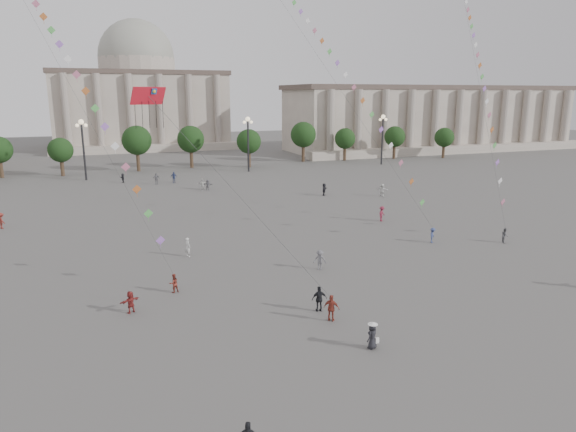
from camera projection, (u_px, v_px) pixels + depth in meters
name	position (u px, v px, depth m)	size (l,w,h in m)	color
ground	(331.00, 335.00, 32.45)	(360.00, 360.00, 0.00)	#4E4C49
hall_east	(433.00, 118.00, 141.65)	(84.00, 26.22, 17.20)	#A5978A
hall_central	(140.00, 97.00, 146.91)	(48.30, 34.30, 35.50)	#A5978A
tree_row	(165.00, 143.00, 102.28)	(137.12, 5.12, 8.00)	#37251B
lamp_post_mid_west	(83.00, 138.00, 89.42)	(2.00, 0.90, 10.65)	#262628
lamp_post_mid_east	(248.00, 134.00, 99.65)	(2.00, 0.90, 10.65)	#262628
lamp_post_far_east	(383.00, 130.00, 109.89)	(2.00, 0.90, 10.65)	#262628
person_crowd_0	(174.00, 177.00, 88.07)	(1.14, 0.47, 1.94)	navy
person_crowd_4	(202.00, 184.00, 82.09)	(1.61, 0.51, 1.73)	white
person_crowd_6	(320.00, 260.00, 44.38)	(1.13, 0.65, 1.76)	#5C5C61
person_crowd_7	(382.00, 190.00, 76.41)	(1.76, 0.56, 1.90)	white
person_crowd_8	(382.00, 214.00, 61.38)	(1.18, 0.68, 1.83)	maroon
person_crowd_9	(324.00, 189.00, 77.04)	(1.72, 0.55, 1.85)	black
person_crowd_12	(208.00, 185.00, 81.35)	(1.56, 0.50, 1.68)	slate
person_crowd_13	(188.00, 247.00, 47.99)	(0.66, 0.44, 1.82)	silver
person_crowd_16	(156.00, 179.00, 86.54)	(1.14, 0.48, 1.95)	slate
person_crowd_17	(1.00, 221.00, 57.99)	(1.18, 0.68, 1.82)	maroon
person_crowd_19	(123.00, 178.00, 88.33)	(1.48, 0.47, 1.59)	#222227
tourist_0	(331.00, 308.00, 34.25)	(1.08, 0.45, 1.84)	maroon
tourist_2	(131.00, 302.00, 35.60)	(1.46, 0.47, 1.58)	maroon
tourist_4	(319.00, 299.00, 35.81)	(1.07, 0.45, 1.83)	black
kite_flyer_0	(174.00, 283.00, 39.27)	(0.72, 0.56, 1.48)	maroon
kite_flyer_1	(433.00, 235.00, 52.49)	(1.01, 0.58, 1.57)	navy
kite_flyer_2	(505.00, 235.00, 52.53)	(0.73, 0.57, 1.51)	#5C5C60
hat_person	(372.00, 335.00, 30.53)	(0.95, 0.84, 1.69)	black
dragon_kite	(151.00, 110.00, 30.40)	(6.49, 2.28, 17.27)	red
kite_train_west	(33.00, 5.00, 50.41)	(18.29, 40.35, 60.18)	#3F3F3F
kite_train_mid	(298.00, 13.00, 69.45)	(9.16, 50.09, 68.06)	#3F3F3F
kite_train_east	(476.00, 54.00, 67.88)	(18.54, 33.40, 51.49)	#3F3F3F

